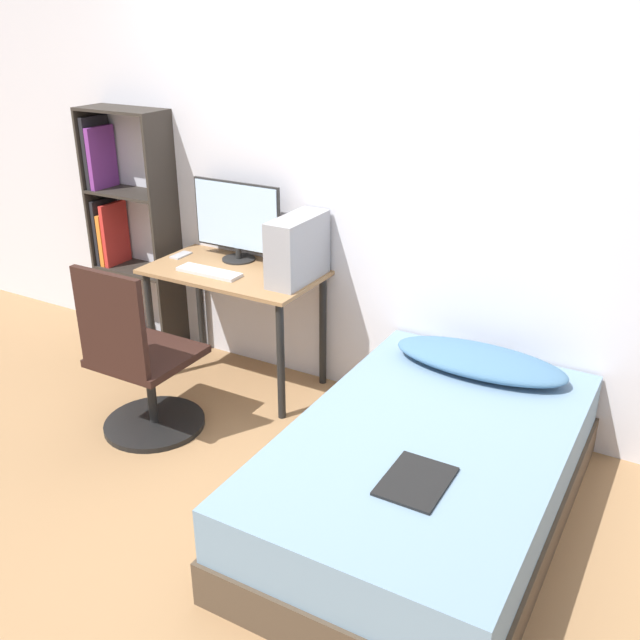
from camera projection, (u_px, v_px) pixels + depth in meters
ground_plane at (204, 499)px, 3.37m from camera, size 14.00×14.00×0.00m
wall_back at (341, 181)px, 3.94m from camera, size 8.00×0.05×2.50m
desk at (235, 289)px, 4.20m from camera, size 1.03×0.57×0.73m
bookshelf at (123, 236)px, 4.73m from camera, size 0.58×0.26×1.57m
office_chair at (140, 372)px, 3.76m from camera, size 0.55×0.55×0.98m
bed at (426, 477)px, 3.17m from camera, size 1.16×1.86×0.45m
pillow at (479, 361)px, 3.58m from camera, size 0.88×0.36×0.11m
magazine at (416, 481)px, 2.76m from camera, size 0.24×0.32×0.01m
monitor at (237, 219)px, 4.22m from camera, size 0.60×0.20×0.48m
keyboard at (209, 272)px, 4.10m from camera, size 0.40×0.11×0.02m
pc_tower at (298, 249)px, 3.93m from camera, size 0.17×0.43×0.37m
phone at (181, 255)px, 4.39m from camera, size 0.07×0.14×0.01m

